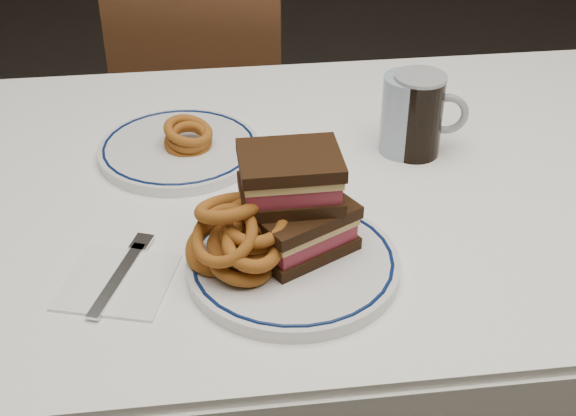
{
  "coord_description": "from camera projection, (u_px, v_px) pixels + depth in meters",
  "views": [
    {
      "loc": [
        -0.19,
        -1.03,
        1.4
      ],
      "look_at": [
        -0.08,
        -0.21,
        0.84
      ],
      "focal_mm": 50.0,
      "sensor_mm": 36.0,
      "label": 1
    }
  ],
  "objects": [
    {
      "name": "water_glass",
      "position": [
        407.0,
        115.0,
        1.26
      ],
      "size": [
        0.08,
        0.08,
        0.13
      ],
      "primitive_type": "cylinder",
      "color": "#8EA1B7",
      "rests_on": "dining_table"
    },
    {
      "name": "far_plate",
      "position": [
        179.0,
        149.0,
        1.28
      ],
      "size": [
        0.26,
        0.26,
        0.02
      ],
      "color": "silver",
      "rests_on": "dining_table"
    },
    {
      "name": "reuben_sandwich",
      "position": [
        295.0,
        202.0,
        1.02
      ],
      "size": [
        0.16,
        0.15,
        0.13
      ],
      "color": "black",
      "rests_on": "main_plate"
    },
    {
      "name": "chair_far",
      "position": [
        206.0,
        125.0,
        1.99
      ],
      "size": [
        0.45,
        0.45,
        0.84
      ],
      "color": "#4F3219",
      "rests_on": "floor"
    },
    {
      "name": "dining_table",
      "position": [
        324.0,
        234.0,
        1.29
      ],
      "size": [
        1.27,
        0.87,
        0.75
      ],
      "color": "white",
      "rests_on": "floor"
    },
    {
      "name": "napkin_fork",
      "position": [
        119.0,
        280.0,
        1.02
      ],
      "size": [
        0.16,
        0.18,
        0.01
      ],
      "color": "white",
      "rests_on": "dining_table"
    },
    {
      "name": "main_plate",
      "position": [
        293.0,
        264.0,
        1.03
      ],
      "size": [
        0.28,
        0.28,
        0.02
      ],
      "color": "silver",
      "rests_on": "dining_table"
    },
    {
      "name": "onion_rings_far",
      "position": [
        188.0,
        136.0,
        1.27
      ],
      "size": [
        0.08,
        0.08,
        0.06
      ],
      "color": "brown",
      "rests_on": "far_plate"
    },
    {
      "name": "onion_rings_main",
      "position": [
        239.0,
        237.0,
        1.0
      ],
      "size": [
        0.14,
        0.13,
        0.11
      ],
      "color": "brown",
      "rests_on": "main_plate"
    },
    {
      "name": "ketchup_ramekin",
      "position": [
        283.0,
        211.0,
        1.09
      ],
      "size": [
        0.06,
        0.06,
        0.03
      ],
      "color": "white",
      "rests_on": "main_plate"
    },
    {
      "name": "beer_mug",
      "position": [
        419.0,
        114.0,
        1.26
      ],
      "size": [
        0.12,
        0.08,
        0.13
      ],
      "color": "black",
      "rests_on": "dining_table"
    }
  ]
}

